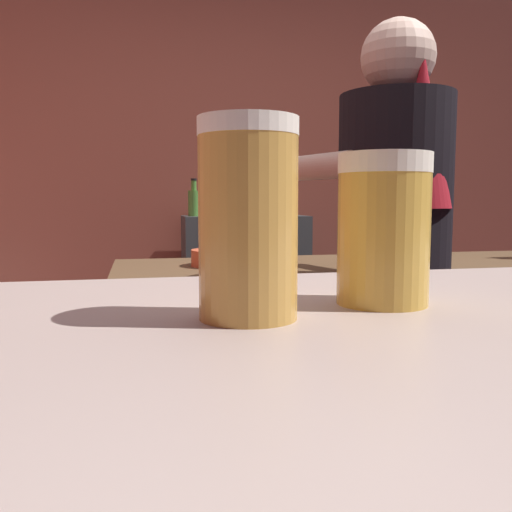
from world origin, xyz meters
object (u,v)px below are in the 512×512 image
(chefs_knife, at_px, (412,261))
(pint_glass_near, at_px, (248,220))
(bottle_vinegar, at_px, (220,199))
(bottle_hot_sauce, at_px, (194,202))
(pint_glass_far, at_px, (383,229))
(mixing_bowl, at_px, (221,258))
(bartender, at_px, (394,260))

(chefs_knife, bearing_deg, pint_glass_near, -141.57)
(bottle_vinegar, xyz_separation_m, bottle_hot_sauce, (-0.18, -0.11, -0.02))
(pint_glass_far, bearing_deg, bottle_hot_sauce, 87.70)
(pint_glass_near, relative_size, bottle_hot_sauce, 0.67)
(chefs_knife, bearing_deg, pint_glass_far, -138.54)
(chefs_knife, bearing_deg, bottle_vinegar, 90.13)
(pint_glass_far, xyz_separation_m, bottle_vinegar, (0.29, 3.00, 0.03))
(bottle_hot_sauce, bearing_deg, bottle_vinegar, 31.80)
(mixing_bowl, bearing_deg, bartender, -43.98)
(mixing_bowl, distance_m, bottle_hot_sauce, 1.36)
(bartender, height_order, mixing_bowl, bartender)
(chefs_knife, relative_size, bottle_vinegar, 0.89)
(bartender, relative_size, bottle_hot_sauce, 7.44)
(mixing_bowl, relative_size, pint_glass_near, 1.42)
(mixing_bowl, bearing_deg, bottle_hot_sauce, 88.52)
(chefs_knife, xyz_separation_m, pint_glass_far, (-0.83, -1.49, 0.21))
(pint_glass_near, xyz_separation_m, bottle_hot_sauce, (0.24, 2.92, 0.00))
(bottle_vinegar, relative_size, bottle_hot_sauce, 1.18)
(bartender, xyz_separation_m, chefs_knife, (0.28, 0.40, -0.05))
(bartender, height_order, bottle_hot_sauce, bartender)
(mixing_bowl, relative_size, chefs_knife, 0.91)
(pint_glass_near, relative_size, pint_glass_far, 1.16)
(pint_glass_near, xyz_separation_m, bottle_vinegar, (0.42, 3.03, 0.02))
(pint_glass_far, xyz_separation_m, bottle_hot_sauce, (0.12, 2.89, 0.01))
(mixing_bowl, relative_size, bottle_hot_sauce, 0.96)
(chefs_knife, distance_m, pint_glass_far, 1.72)
(bartender, relative_size, bottle_vinegar, 6.32)
(bottle_vinegar, bearing_deg, pint_glass_near, -97.86)
(bottle_vinegar, bearing_deg, bottle_hot_sauce, -148.20)
(bottle_vinegar, distance_m, bottle_hot_sauce, 0.21)
(bartender, bearing_deg, bottle_vinegar, -10.91)
(mixing_bowl, bearing_deg, pint_glass_near, -97.55)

